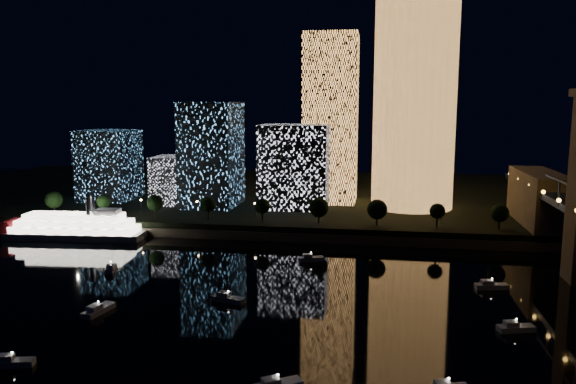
% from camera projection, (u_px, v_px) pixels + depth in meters
% --- Properties ---
extents(ground, '(520.00, 520.00, 0.00)m').
position_uv_depth(ground, '(321.00, 344.00, 108.71)').
color(ground, black).
rests_on(ground, ground).
extents(far_bank, '(420.00, 160.00, 5.00)m').
position_uv_depth(far_bank, '(356.00, 197.00, 264.31)').
color(far_bank, black).
rests_on(far_bank, ground).
extents(seawall, '(420.00, 6.00, 3.00)m').
position_uv_depth(seawall, '(346.00, 238.00, 188.42)').
color(seawall, '#6B5E4C').
rests_on(seawall, ground).
extents(tower_cylindrical, '(34.00, 34.00, 88.06)m').
position_uv_depth(tower_cylindrical, '(415.00, 96.00, 219.60)').
color(tower_cylindrical, '#FFA651').
rests_on(tower_cylindrical, far_bank).
extents(tower_rectangular, '(21.87, 21.87, 69.58)m').
position_uv_depth(tower_rectangular, '(331.00, 119.00, 234.65)').
color(tower_rectangular, '#FFA651').
rests_on(tower_rectangular, far_bank).
extents(midrise_blocks, '(106.41, 32.12, 41.81)m').
position_uv_depth(midrise_blocks, '(208.00, 163.00, 230.87)').
color(midrise_blocks, white).
rests_on(midrise_blocks, far_bank).
extents(riverboat, '(51.34, 14.33, 15.27)m').
position_uv_depth(riverboat, '(69.00, 227.00, 193.62)').
color(riverboat, silver).
rests_on(riverboat, ground).
extents(motorboats, '(108.20, 94.01, 2.78)m').
position_uv_depth(motorboats, '(268.00, 319.00, 119.28)').
color(motorboats, silver).
rests_on(motorboats, ground).
extents(esplanade_trees, '(166.24, 6.92, 8.96)m').
position_uv_depth(esplanade_trees, '(270.00, 206.00, 197.20)').
color(esplanade_trees, black).
rests_on(esplanade_trees, far_bank).
extents(street_lamps, '(132.70, 0.70, 5.65)m').
position_uv_depth(street_lamps, '(255.00, 207.00, 204.35)').
color(street_lamps, black).
rests_on(street_lamps, far_bank).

